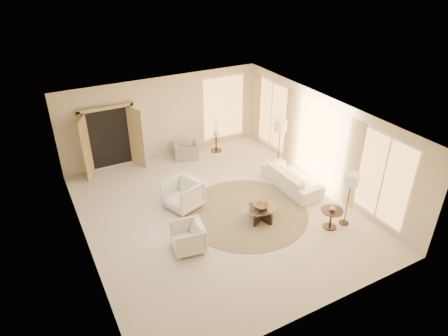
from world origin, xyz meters
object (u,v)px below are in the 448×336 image
side_table (216,142)px  accent_chair (186,148)px  bowl (261,206)px  armchair_left (183,193)px  end_table (331,216)px  end_vase (333,208)px  floor_lamp_far (351,182)px  sofa (291,178)px  coffee_table (261,212)px  armchair_right (188,236)px  floor_lamp_near (280,128)px  side_vase (216,133)px

side_table → accent_chair: bearing=180.0°
side_table → bowl: bearing=-101.2°
side_table → bowl: side_table is taller
accent_chair → armchair_left: bearing=81.8°
end_table → bowl: (-1.43, 1.16, 0.06)m
accent_chair → end_vase: (1.76, -5.41, 0.24)m
floor_lamp_far → end_vase: floor_lamp_far is taller
accent_chair → side_table: bearing=-163.1°
end_table → bowl: bearing=141.0°
bowl → armchair_left: bearing=136.4°
sofa → coffee_table: sofa is taller
armchair_right → bowl: armchair_right is taller
armchair_right → end_vase: bearing=84.5°
armchair_left → floor_lamp_far: size_ratio=0.60×
accent_chair → coffee_table: accent_chair is taller
accent_chair → floor_lamp_near: 3.37m
coffee_table → end_table: 1.84m
armchair_left → bowl: 2.22m
armchair_right → bowl: size_ratio=2.13×
coffee_table → side_vase: 4.36m
accent_chair → coffee_table: size_ratio=0.63×
sofa → coffee_table: (-1.72, -0.95, -0.06)m
coffee_table → end_table: (1.43, -1.16, 0.13)m
sofa → floor_lamp_far: bearing=-177.0°
sofa → end_vase: (-0.29, -2.11, 0.31)m
sofa → bowl: (-1.72, -0.95, 0.13)m
end_table → side_table: (-0.59, 5.41, -0.01)m
side_table → armchair_right: bearing=-124.6°
armchair_right → side_vase: (3.06, 4.44, 0.32)m
bowl → floor_lamp_near: bearing=46.2°
end_table → side_vase: (-0.59, 5.41, 0.34)m
armchair_left → end_table: bearing=29.7°
side_table → end_table: bearing=-83.8°
coffee_table → end_table: size_ratio=2.38×
floor_lamp_far → armchair_right: bearing=165.9°
coffee_table → accent_chair: bearing=94.5°
sofa → floor_lamp_near: 1.68m
end_table → end_vase: size_ratio=3.58×
coffee_table → bowl: size_ratio=3.72×
end_table → floor_lamp_far: bearing=-6.7°
armchair_left → floor_lamp_near: 3.84m
armchair_left → bowl: (1.61, -1.53, -0.03)m
end_table → accent_chair: bearing=108.0°
bowl → end_vase: end_vase is taller
end_vase → side_vase: 5.44m
bowl → end_vase: size_ratio=2.29×
armchair_left → side_vase: size_ratio=4.05×
floor_lamp_far → end_vase: 0.82m
armchair_right → floor_lamp_near: 4.97m
bowl → side_vase: bearing=78.8°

